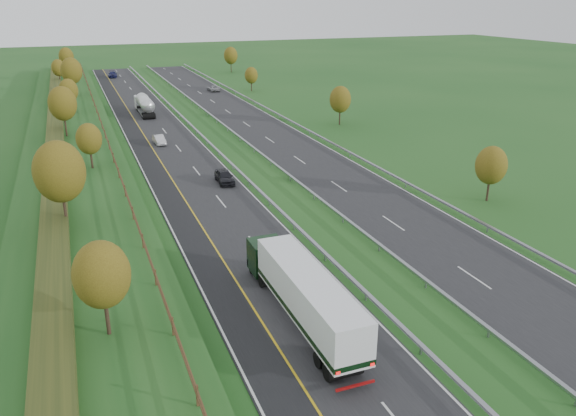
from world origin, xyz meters
name	(u,v)px	position (x,y,z in m)	size (l,w,h in m)	color
ground	(231,151)	(8.00, 55.00, 0.00)	(400.00, 400.00, 0.00)	#1E4D1B
near_carriageway	(168,148)	(0.00, 60.00, 0.02)	(10.50, 200.00, 0.04)	black
far_carriageway	(275,138)	(16.50, 60.00, 0.02)	(10.50, 200.00, 0.04)	black
hard_shoulder	(142,150)	(-3.75, 60.00, 0.02)	(3.00, 200.00, 0.04)	black
lane_markings	(212,144)	(6.40, 59.88, 0.05)	(26.75, 200.00, 0.01)	silver
embankment_left	(72,149)	(-13.00, 60.00, 1.00)	(12.00, 200.00, 2.00)	#1E4D1B
hedge_left	(55,139)	(-15.00, 60.00, 2.55)	(2.20, 180.00, 1.10)	#263415
fence_left	(105,135)	(-8.50, 59.59, 2.73)	(0.12, 189.06, 1.20)	#422B19
median_barrier_near	(207,140)	(5.70, 60.00, 0.61)	(0.32, 200.00, 0.71)	gray
median_barrier_far	(240,137)	(10.80, 60.00, 0.61)	(0.32, 200.00, 0.71)	gray
outer_barrier_far	(310,131)	(22.30, 60.00, 0.62)	(0.32, 200.00, 0.71)	gray
trees_left	(70,115)	(-12.64, 56.63, 6.37)	(6.64, 164.30, 7.66)	#2D2116
trees_far	(287,81)	(29.80, 89.21, 4.25)	(8.45, 118.60, 7.12)	#2D2116
box_lorry	(302,292)	(0.27, 9.96, 2.33)	(2.58, 16.28, 4.06)	black
road_tanker	(144,104)	(0.30, 86.33, 1.86)	(2.40, 11.22, 3.46)	silver
car_dark_near	(224,176)	(3.32, 41.08, 0.80)	(1.80, 4.47, 1.52)	black
car_silver_mid	(159,140)	(-0.88, 62.50, 0.69)	(1.38, 3.96, 1.30)	silver
car_small_far	(113,74)	(-0.91, 140.67, 0.80)	(2.12, 5.22, 1.51)	#161946
car_oncoming	(213,88)	(18.70, 107.96, 0.69)	(2.16, 4.68, 1.30)	#9A9A9E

